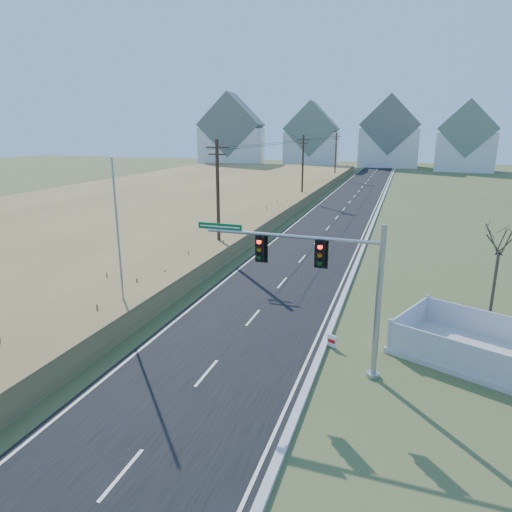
{
  "coord_description": "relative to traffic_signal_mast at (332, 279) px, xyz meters",
  "views": [
    {
      "loc": [
        7.13,
        -17.26,
        9.69
      ],
      "look_at": [
        0.09,
        4.25,
        3.4
      ],
      "focal_mm": 32.0,
      "sensor_mm": 36.0,
      "label": 1
    }
  ],
  "objects": [
    {
      "name": "utility_pole_mid",
      "position": [
        -11.18,
        45.01,
        0.73
      ],
      "size": [
        1.8,
        0.26,
        9.0
      ],
      "color": "#422D1E",
      "rests_on": "ground"
    },
    {
      "name": "curb",
      "position": [
        -0.53,
        50.01,
        -3.86
      ],
      "size": [
        0.3,
        180.0,
        0.18
      ],
      "primitive_type": "cube",
      "color": "#B2AFA8",
      "rests_on": "ground"
    },
    {
      "name": "utility_pole_far",
      "position": [
        -11.18,
        75.01,
        0.73
      ],
      "size": [
        1.8,
        0.26,
        9.0
      ],
      "color": "#422D1E",
      "rests_on": "ground"
    },
    {
      "name": "open_sign",
      "position": [
        -0.18,
        2.01,
        -3.64
      ],
      "size": [
        0.46,
        0.23,
        0.59
      ],
      "rotation": [
        0.0,
        0.0,
        -0.4
      ],
      "color": "white",
      "rests_on": "ground"
    },
    {
      "name": "condo_nnw",
      "position": [
        -22.68,
        108.01,
        2.98
      ],
      "size": [
        14.93,
        11.17,
        17.03
      ],
      "rotation": [
        0.0,
        0.0,
        0.07
      ],
      "color": "silver",
      "rests_on": "ground"
    },
    {
      "name": "utility_pole_near",
      "position": [
        -11.18,
        15.01,
        0.73
      ],
      "size": [
        1.8,
        0.26,
        9.0
      ],
      "color": "#422D1E",
      "rests_on": "ground"
    },
    {
      "name": "bare_tree",
      "position": [
        7.35,
        8.42,
        0.34
      ],
      "size": [
        2.01,
        2.01,
        5.33
      ],
      "color": "#4C3F33",
      "rests_on": "ground"
    },
    {
      "name": "traffic_signal_mast",
      "position": [
        0.0,
        0.0,
        0.0
      ],
      "size": [
        7.92,
        0.54,
        6.3
      ],
      "rotation": [
        0.0,
        0.0,
        -0.03
      ],
      "color": "#9EA0A5",
      "rests_on": "ground"
    },
    {
      "name": "road",
      "position": [
        -4.68,
        50.01,
        -3.92
      ],
      "size": [
        8.0,
        180.0,
        0.06
      ],
      "primitive_type": "cube",
      "color": "black",
      "rests_on": "ground"
    },
    {
      "name": "condo_n",
      "position": [
        -2.68,
        112.01,
        3.65
      ],
      "size": [
        15.27,
        10.2,
        18.54
      ],
      "color": "silver",
      "rests_on": "ground"
    },
    {
      "name": "flagpole",
      "position": [
        -10.9,
        1.54,
        -0.59
      ],
      "size": [
        0.38,
        0.38,
        8.43
      ],
      "color": "#B7B5AD",
      "rests_on": "ground"
    },
    {
      "name": "ground",
      "position": [
        -4.68,
        0.01,
        -3.95
      ],
      "size": [
        260.0,
        260.0,
        0.0
      ],
      "primitive_type": "plane",
      "color": "#465228",
      "rests_on": "ground"
    },
    {
      "name": "reed_marsh",
      "position": [
        -28.68,
        40.01,
        -3.3
      ],
      "size": [
        38.0,
        110.0,
        1.3
      ],
      "primitive_type": "cube",
      "color": "#A9874C",
      "rests_on": "ground"
    },
    {
      "name": "fence_enclosure",
      "position": [
        5.99,
        2.99,
        -3.66
      ],
      "size": [
        7.75,
        6.68,
        1.49
      ],
      "rotation": [
        0.0,
        0.0,
        -0.41
      ],
      "color": "#B7B5AD",
      "rests_on": "ground"
    },
    {
      "name": "condo_ne",
      "position": [
        15.32,
        104.01,
        2.88
      ],
      "size": [
        14.12,
        10.51,
        16.52
      ],
      "rotation": [
        0.0,
        0.0,
        -0.1
      ],
      "color": "silver",
      "rests_on": "ground"
    },
    {
      "name": "condo_nw",
      "position": [
        -42.68,
        100.01,
        3.75
      ],
      "size": [
        17.69,
        13.38,
        19.05
      ],
      "rotation": [
        0.0,
        0.0,
        0.14
      ],
      "color": "silver",
      "rests_on": "ground"
    }
  ]
}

